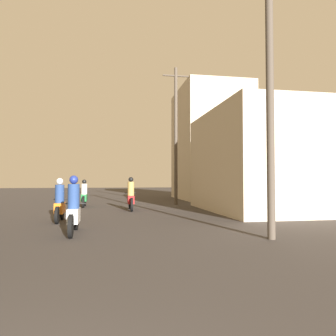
{
  "coord_description": "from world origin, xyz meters",
  "views": [
    {
      "loc": [
        0.95,
        -1.07,
        1.53
      ],
      "look_at": [
        4.16,
        16.64,
        2.15
      ],
      "focal_mm": 35.0,
      "sensor_mm": 36.0,
      "label": 1
    }
  ],
  "objects_px": {
    "motorcycle_red": "(131,197)",
    "utility_pole_far": "(176,133)",
    "motorcycle_white": "(74,211)",
    "motorcycle_green": "(84,196)",
    "utility_pole_near": "(270,73)",
    "motorcycle_orange": "(60,204)",
    "building_right_far": "(210,144)",
    "building_right_near": "(257,161)"
  },
  "relations": [
    {
      "from": "motorcycle_red",
      "to": "utility_pole_far",
      "type": "distance_m",
      "value": 5.57
    },
    {
      "from": "motorcycle_white",
      "to": "motorcycle_green",
      "type": "bearing_deg",
      "value": 96.11
    },
    {
      "from": "motorcycle_white",
      "to": "utility_pole_far",
      "type": "xyz_separation_m",
      "value": [
        4.94,
        9.75,
        3.68
      ]
    },
    {
      "from": "motorcycle_white",
      "to": "utility_pole_near",
      "type": "distance_m",
      "value": 6.47
    },
    {
      "from": "motorcycle_orange",
      "to": "motorcycle_red",
      "type": "relative_size",
      "value": 0.9
    },
    {
      "from": "motorcycle_orange",
      "to": "motorcycle_green",
      "type": "distance_m",
      "value": 6.44
    },
    {
      "from": "building_right_far",
      "to": "utility_pole_far",
      "type": "xyz_separation_m",
      "value": [
        -3.85,
        -5.31,
        0.02
      ]
    },
    {
      "from": "motorcycle_green",
      "to": "building_right_near",
      "type": "xyz_separation_m",
      "value": [
        8.46,
        -3.92,
        1.81
      ]
    },
    {
      "from": "motorcycle_orange",
      "to": "motorcycle_green",
      "type": "relative_size",
      "value": 0.98
    },
    {
      "from": "motorcycle_orange",
      "to": "utility_pole_near",
      "type": "xyz_separation_m",
      "value": [
        5.83,
        -4.58,
        3.66
      ]
    },
    {
      "from": "motorcycle_orange",
      "to": "utility_pole_far",
      "type": "bearing_deg",
      "value": 40.55
    },
    {
      "from": "motorcycle_orange",
      "to": "building_right_near",
      "type": "bearing_deg",
      "value": 5.96
    },
    {
      "from": "motorcycle_white",
      "to": "motorcycle_red",
      "type": "xyz_separation_m",
      "value": [
        2.04,
        6.74,
        -0.0
      ]
    },
    {
      "from": "building_right_near",
      "to": "utility_pole_far",
      "type": "xyz_separation_m",
      "value": [
        -3.14,
        4.41,
        1.91
      ]
    },
    {
      "from": "motorcycle_red",
      "to": "utility_pole_far",
      "type": "relative_size",
      "value": 0.25
    },
    {
      "from": "motorcycle_red",
      "to": "utility_pole_near",
      "type": "distance_m",
      "value": 9.72
    },
    {
      "from": "building_right_far",
      "to": "utility_pole_near",
      "type": "height_order",
      "value": "building_right_far"
    },
    {
      "from": "motorcycle_green",
      "to": "utility_pole_far",
      "type": "distance_m",
      "value": 6.51
    },
    {
      "from": "utility_pole_near",
      "to": "building_right_near",
      "type": "bearing_deg",
      "value": 66.91
    },
    {
      "from": "motorcycle_orange",
      "to": "utility_pole_near",
      "type": "distance_m",
      "value": 8.27
    },
    {
      "from": "utility_pole_near",
      "to": "motorcycle_white",
      "type": "bearing_deg",
      "value": 160.91
    },
    {
      "from": "motorcycle_red",
      "to": "building_right_near",
      "type": "distance_m",
      "value": 6.45
    },
    {
      "from": "motorcycle_orange",
      "to": "utility_pole_far",
      "type": "height_order",
      "value": "utility_pole_far"
    },
    {
      "from": "motorcycle_red",
      "to": "building_right_near",
      "type": "height_order",
      "value": "building_right_near"
    },
    {
      "from": "motorcycle_white",
      "to": "motorcycle_red",
      "type": "relative_size",
      "value": 1.0
    },
    {
      "from": "motorcycle_green",
      "to": "building_right_near",
      "type": "bearing_deg",
      "value": -29.65
    },
    {
      "from": "utility_pole_near",
      "to": "utility_pole_far",
      "type": "distance_m",
      "value": 11.5
    },
    {
      "from": "motorcycle_white",
      "to": "utility_pole_far",
      "type": "height_order",
      "value": "utility_pole_far"
    },
    {
      "from": "motorcycle_white",
      "to": "motorcycle_green",
      "type": "distance_m",
      "value": 9.27
    },
    {
      "from": "utility_pole_far",
      "to": "utility_pole_near",
      "type": "bearing_deg",
      "value": -89.44
    },
    {
      "from": "building_right_near",
      "to": "utility_pole_far",
      "type": "bearing_deg",
      "value": 125.47
    },
    {
      "from": "building_right_near",
      "to": "building_right_far",
      "type": "height_order",
      "value": "building_right_far"
    },
    {
      "from": "utility_pole_near",
      "to": "motorcycle_green",
      "type": "bearing_deg",
      "value": 116.25
    },
    {
      "from": "motorcycle_green",
      "to": "motorcycle_orange",
      "type": "bearing_deg",
      "value": -98.35
    },
    {
      "from": "building_right_far",
      "to": "motorcycle_green",
      "type": "bearing_deg",
      "value": -147.69
    },
    {
      "from": "motorcycle_orange",
      "to": "building_right_near",
      "type": "height_order",
      "value": "building_right_near"
    },
    {
      "from": "motorcycle_white",
      "to": "motorcycle_orange",
      "type": "xyz_separation_m",
      "value": [
        -0.77,
        2.84,
        -0.02
      ]
    },
    {
      "from": "motorcycle_green",
      "to": "motorcycle_red",
      "type": "bearing_deg",
      "value": -51.06
    },
    {
      "from": "motorcycle_white",
      "to": "utility_pole_near",
      "type": "relative_size",
      "value": 0.25
    },
    {
      "from": "motorcycle_white",
      "to": "building_right_near",
      "type": "distance_m",
      "value": 9.85
    },
    {
      "from": "motorcycle_red",
      "to": "motorcycle_green",
      "type": "height_order",
      "value": "motorcycle_red"
    },
    {
      "from": "motorcycle_red",
      "to": "motorcycle_green",
      "type": "distance_m",
      "value": 3.49
    }
  ]
}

